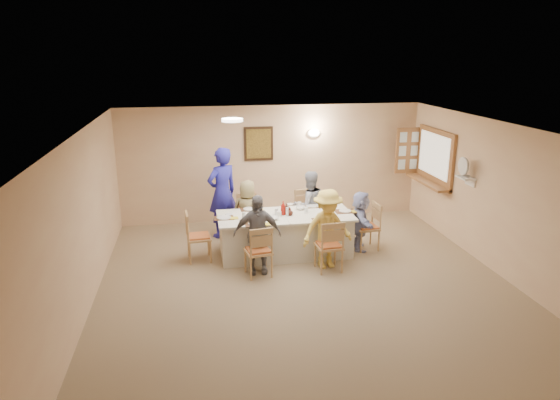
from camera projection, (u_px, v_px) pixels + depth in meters
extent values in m
plane|color=#968060|center=(308.00, 288.00, 7.85)|extent=(7.00, 7.00, 0.00)
plane|color=#D6A883|center=(272.00, 163.00, 10.80)|extent=(6.50, 0.00, 6.50)
plane|color=#D6A883|center=(404.00, 340.00, 4.19)|extent=(6.50, 0.00, 6.50)
plane|color=#D6A883|center=(82.00, 225.00, 6.95)|extent=(0.00, 7.00, 7.00)
plane|color=#D6A883|center=(506.00, 202.00, 8.03)|extent=(0.00, 7.00, 7.00)
plane|color=white|center=(311.00, 130.00, 7.14)|extent=(7.00, 7.00, 0.00)
cube|color=#342112|center=(259.00, 144.00, 10.59)|extent=(0.62, 0.04, 0.72)
cube|color=black|center=(259.00, 144.00, 10.57)|extent=(0.52, 0.02, 0.62)
ellipsoid|color=white|center=(314.00, 133.00, 10.70)|extent=(0.26, 0.09, 0.18)
cylinder|color=white|center=(232.00, 120.00, 8.39)|extent=(0.36, 0.36, 0.05)
cube|color=#986337|center=(435.00, 157.00, 10.22)|extent=(0.06, 1.50, 1.15)
cube|color=#986337|center=(428.00, 182.00, 10.35)|extent=(0.30, 1.50, 0.05)
cube|color=#986337|center=(408.00, 151.00, 10.89)|extent=(0.55, 0.04, 1.00)
cube|color=white|center=(466.00, 178.00, 8.96)|extent=(0.22, 0.36, 0.03)
cube|color=beige|center=(285.00, 235.00, 9.07)|extent=(2.42, 1.03, 0.76)
imported|color=olive|center=(248.00, 212.00, 9.54)|extent=(0.77, 0.64, 1.25)
imported|color=#9396A6|center=(309.00, 206.00, 9.72)|extent=(0.86, 0.76, 1.38)
imported|color=slate|center=(257.00, 234.00, 8.24)|extent=(0.84, 0.44, 1.35)
imported|color=#FED75A|center=(327.00, 229.00, 8.44)|extent=(1.07, 0.82, 1.38)
imported|color=#A7AFE3|center=(360.00, 221.00, 9.25)|extent=(1.16, 0.70, 1.13)
imported|color=#2725A6|center=(222.00, 193.00, 9.83)|extent=(1.04, 1.01, 1.81)
cube|color=#472B19|center=(255.00, 224.00, 8.46)|extent=(0.34, 0.25, 0.01)
cylinder|color=white|center=(255.00, 224.00, 8.46)|extent=(0.23, 0.23, 0.01)
cube|color=yellow|center=(266.00, 224.00, 8.44)|extent=(0.14, 0.14, 0.01)
cube|color=#472B19|center=(324.00, 220.00, 8.66)|extent=(0.38, 0.28, 0.01)
cylinder|color=white|center=(324.00, 220.00, 8.66)|extent=(0.23, 0.23, 0.01)
cube|color=yellow|center=(334.00, 220.00, 8.64)|extent=(0.13, 0.13, 0.01)
cube|color=#472B19|center=(249.00, 209.00, 9.26)|extent=(0.33, 0.25, 0.01)
cylinder|color=white|center=(249.00, 209.00, 9.25)|extent=(0.22, 0.22, 0.01)
cube|color=yellow|center=(259.00, 209.00, 9.24)|extent=(0.14, 0.14, 0.01)
cube|color=#472B19|center=(312.00, 206.00, 9.46)|extent=(0.36, 0.26, 0.01)
cylinder|color=white|center=(312.00, 206.00, 9.45)|extent=(0.24, 0.24, 0.02)
cube|color=yellow|center=(322.00, 206.00, 9.44)|extent=(0.14, 0.14, 0.01)
cube|color=#472B19|center=(224.00, 218.00, 8.78)|extent=(0.35, 0.26, 0.01)
cylinder|color=white|center=(224.00, 217.00, 8.77)|extent=(0.25, 0.25, 0.02)
cube|color=yellow|center=(234.00, 218.00, 8.76)|extent=(0.14, 0.14, 0.01)
cube|color=#472B19|center=(345.00, 211.00, 9.15)|extent=(0.38, 0.28, 0.01)
cylinder|color=white|center=(345.00, 211.00, 9.14)|extent=(0.23, 0.23, 0.01)
cube|color=yellow|center=(355.00, 211.00, 9.13)|extent=(0.14, 0.14, 0.01)
imported|color=white|center=(244.00, 221.00, 8.51)|extent=(0.17, 0.17, 0.09)
imported|color=white|center=(299.00, 204.00, 9.47)|extent=(0.13, 0.13, 0.08)
imported|color=white|center=(273.00, 218.00, 8.70)|extent=(0.23, 0.23, 0.05)
imported|color=white|center=(300.00, 208.00, 9.26)|extent=(0.31, 0.31, 0.06)
imported|color=#A1160D|center=(283.00, 208.00, 8.92)|extent=(0.17, 0.17, 0.25)
imported|color=#3D1810|center=(287.00, 209.00, 8.97)|extent=(0.16, 0.16, 0.20)
imported|color=#3D1810|center=(290.00, 212.00, 8.91)|extent=(0.16, 0.16, 0.14)
cylinder|color=silver|center=(277.00, 211.00, 8.97)|extent=(0.07, 0.07, 0.11)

